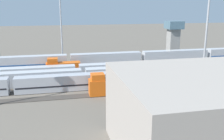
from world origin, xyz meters
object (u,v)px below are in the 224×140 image
object	(u,v)px
train_on_track_4	(105,80)
train_on_track_5	(109,85)
train_on_track_0	(106,61)
light_mast_1	(207,28)
train_on_track_3	(122,73)
train_on_track_1	(62,68)
train_on_track_2	(119,69)
light_mast_0	(60,6)
control_tower	(173,36)

from	to	relation	value
train_on_track_4	train_on_track_5	world-z (taller)	train_on_track_5
train_on_track_0	light_mast_1	world-z (taller)	light_mast_1
train_on_track_3	train_on_track_1	size ratio (longest dim) A/B	6.64
train_on_track_1	train_on_track_0	bearing A→B (deg)	-160.71
train_on_track_5	train_on_track_0	bearing A→B (deg)	-99.28
train_on_track_3	train_on_track_2	bearing A→B (deg)	-93.28
light_mast_0	train_on_track_1	bearing A→B (deg)	87.37
train_on_track_1	train_on_track_2	bearing A→B (deg)	162.73
train_on_track_5	light_mast_1	world-z (taller)	light_mast_1
train_on_track_2	train_on_track_3	size ratio (longest dim) A/B	1.80
train_on_track_4	train_on_track_3	bearing A→B (deg)	-139.13
train_on_track_1	control_tower	size ratio (longest dim) A/B	0.71
train_on_track_2	train_on_track_1	size ratio (longest dim) A/B	11.98
train_on_track_3	light_mast_0	bearing A→B (deg)	-50.78
light_mast_1	control_tower	distance (m)	43.95
train_on_track_5	train_on_track_2	bearing A→B (deg)	-111.42
train_on_track_1	train_on_track_5	bearing A→B (deg)	117.02
train_on_track_2	train_on_track_5	distance (m)	16.11
train_on_track_1	light_mast_1	xyz separation A→B (m)	(-31.70, 23.70, 13.22)
train_on_track_2	train_on_track_1	world-z (taller)	train_on_track_1
train_on_track_3	light_mast_0	size ratio (longest dim) A/B	2.06
light_mast_0	train_on_track_0	bearing A→B (deg)	164.46
train_on_track_3	train_on_track_0	size ratio (longest dim) A/B	0.55
train_on_track_5	light_mast_0	xyz separation A→B (m)	(9.79, -28.86, 17.85)
train_on_track_3	light_mast_1	bearing A→B (deg)	139.24
train_on_track_4	train_on_track_1	size ratio (longest dim) A/B	13.90
light_mast_1	train_on_track_5	bearing A→B (deg)	-9.77
train_on_track_3	train_on_track_0	bearing A→B (deg)	-84.25
train_on_track_4	train_on_track_2	world-z (taller)	train_on_track_4
light_mast_0	train_on_track_5	bearing A→B (deg)	108.75
train_on_track_3	light_mast_0	xyz separation A→B (m)	(15.39, -18.86, 17.90)
train_on_track_3	light_mast_1	distance (m)	24.83
train_on_track_0	train_on_track_5	xyz separation A→B (m)	(4.09, 25.00, -0.44)
train_on_track_3	light_mast_1	xyz separation A→B (m)	(-15.90, 13.70, 13.27)
train_on_track_2	train_on_track_3	world-z (taller)	train_on_track_3
train_on_track_4	light_mast_0	distance (m)	31.38
train_on_track_4	train_on_track_5	bearing A→B (deg)	92.08
train_on_track_2	train_on_track_3	distance (m)	5.01
light_mast_1	train_on_track_2	bearing A→B (deg)	-50.15
train_on_track_3	light_mast_1	world-z (taller)	light_mast_1
train_on_track_4	train_on_track_0	size ratio (longest dim) A/B	1.16
train_on_track_4	train_on_track_1	bearing A→B (deg)	-56.26
train_on_track_2	train_on_track_3	xyz separation A→B (m)	(0.29, 5.00, 0.11)
train_on_track_5	light_mast_1	xyz separation A→B (m)	(-21.50, 3.70, 13.22)
train_on_track_1	light_mast_0	distance (m)	19.93
train_on_track_4	light_mast_1	world-z (taller)	light_mast_1
train_on_track_4	train_on_track_1	distance (m)	18.04
train_on_track_4	train_on_track_2	distance (m)	11.70
light_mast_0	control_tower	size ratio (longest dim) A/B	2.27
train_on_track_2	light_mast_1	world-z (taller)	light_mast_1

